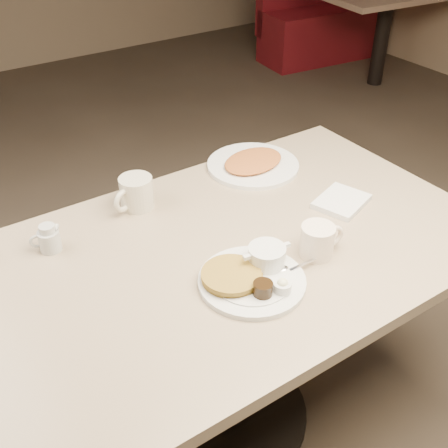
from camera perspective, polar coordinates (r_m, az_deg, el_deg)
room at (r=1.25m, az=0.55°, el=21.81°), size 7.04×8.04×2.84m
diner_table at (r=1.65m, az=0.39°, el=-7.17°), size 1.50×0.90×0.75m
main_plate at (r=1.42m, az=2.94°, el=-5.18°), size 0.35×0.31×0.07m
coffee_mug_near at (r=1.51m, az=9.71°, el=-1.63°), size 0.14×0.11×0.09m
napkin at (r=1.75m, az=12.02°, el=2.29°), size 0.20×0.18×0.02m
coffee_mug_far at (r=1.70m, az=-9.12°, el=3.17°), size 0.16×0.13×0.10m
creamer_right at (r=1.58m, az=-17.64°, el=-1.47°), size 0.09×0.07×0.08m
hash_plate at (r=1.92m, az=3.01°, el=6.23°), size 0.38×0.38×0.04m
booth_back_right at (r=5.30m, az=10.69°, el=20.66°), size 1.29×1.48×1.12m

